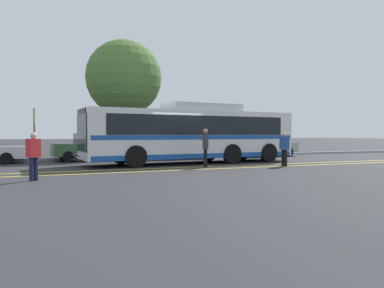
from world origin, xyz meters
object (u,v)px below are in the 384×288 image
at_px(pedestrian_0, 284,147).
at_px(pedestrian_2, 205,145).
at_px(transit_bus, 192,133).
at_px(pedestrian_1, 33,154).
at_px(parked_car_2, 173,146).
at_px(tree_0, 124,78).
at_px(parked_car_1, 89,147).
at_px(parked_car_3, 266,145).
at_px(bus_stop_sign, 34,132).

height_order(pedestrian_0, pedestrian_2, pedestrian_2).
xyz_separation_m(transit_bus, pedestrian_1, (-7.51, -4.89, -0.67)).
distance_m(parked_car_2, tree_0, 6.15).
height_order(parked_car_1, pedestrian_1, pedestrian_1).
bearing_deg(pedestrian_0, transit_bus, 33.46).
bearing_deg(transit_bus, tree_0, 10.83).
xyz_separation_m(parked_car_1, parked_car_3, (11.70, -0.04, -0.03)).
bearing_deg(pedestrian_2, parked_car_3, -31.68).
distance_m(parked_car_2, pedestrian_0, 7.69).
relative_size(parked_car_2, pedestrian_2, 2.67).
xyz_separation_m(transit_bus, bus_stop_sign, (-7.51, -2.05, 0.04)).
distance_m(parked_car_1, pedestrian_2, 7.67).
relative_size(transit_bus, pedestrian_0, 7.34).
distance_m(parked_car_2, bus_stop_sign, 9.73).
xyz_separation_m(pedestrian_2, tree_0, (-1.61, 9.80, 4.30)).
xyz_separation_m(transit_bus, parked_car_1, (-4.73, 3.80, -0.77)).
bearing_deg(pedestrian_1, parked_car_1, -149.60).
relative_size(transit_bus, parked_car_2, 2.48).
height_order(parked_car_2, parked_car_3, parked_car_2).
bearing_deg(bus_stop_sign, parked_car_2, -57.98).
bearing_deg(transit_bus, bus_stop_sign, 100.65).
bearing_deg(parked_car_1, transit_bus, -132.68).
distance_m(pedestrian_1, pedestrian_2, 7.49).
bearing_deg(parked_car_1, pedestrian_1, 158.36).
height_order(pedestrian_2, tree_0, tree_0).
height_order(parked_car_2, pedestrian_2, pedestrian_2).
height_order(parked_car_3, pedestrian_1, pedestrian_1).
distance_m(transit_bus, parked_car_2, 3.82).
relative_size(parked_car_3, tree_0, 0.54).
distance_m(transit_bus, bus_stop_sign, 7.78).
height_order(parked_car_2, tree_0, tree_0).
relative_size(parked_car_1, tree_0, 0.52).
relative_size(parked_car_3, pedestrian_0, 2.69).
bearing_deg(pedestrian_1, pedestrian_0, 146.31).
relative_size(parked_car_2, pedestrian_1, 2.99).
bearing_deg(pedestrian_2, bus_stop_sign, 104.00).
distance_m(transit_bus, parked_car_1, 6.11).
bearing_deg(pedestrian_2, parked_car_1, 52.22).
bearing_deg(pedestrian_1, bus_stop_sign, -131.87).
height_order(parked_car_1, parked_car_3, parked_car_1).
bearing_deg(tree_0, parked_car_3, -21.37).
bearing_deg(bus_stop_sign, pedestrian_2, -98.48).
bearing_deg(pedestrian_2, transit_bus, 8.85).
bearing_deg(pedestrian_2, tree_0, 27.18).
bearing_deg(pedestrian_2, pedestrian_0, -84.57).
xyz_separation_m(pedestrian_0, tree_0, (-5.30, 10.61, 4.41)).
xyz_separation_m(parked_car_1, bus_stop_sign, (-2.78, -5.85, 0.81)).
distance_m(pedestrian_0, bus_stop_sign, 10.89).
relative_size(parked_car_3, pedestrian_1, 2.73).
height_order(pedestrian_0, tree_0, tree_0).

